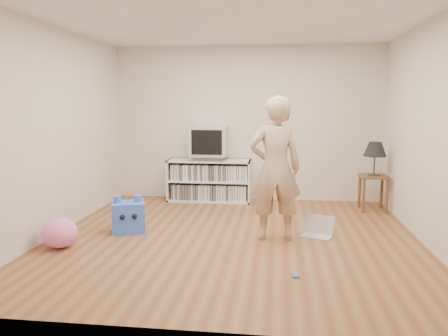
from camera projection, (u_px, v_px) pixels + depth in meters
name	position (u px, v px, depth m)	size (l,w,h in m)	color
ground	(234.00, 238.00, 5.39)	(4.50, 4.50, 0.00)	brown
walls	(234.00, 133.00, 5.20)	(4.52, 4.52, 2.60)	silver
ceiling	(234.00, 19.00, 5.00)	(4.50, 4.50, 0.01)	white
media_unit	(210.00, 180.00, 7.41)	(1.40, 0.45, 0.70)	white
dvd_deck	(209.00, 158.00, 7.34)	(0.45, 0.35, 0.07)	gray
crt_tv	(209.00, 141.00, 7.29)	(0.60, 0.53, 0.50)	#B0B0B5
side_table	(373.00, 184.00, 6.70)	(0.42, 0.42, 0.55)	brown
table_lamp	(375.00, 150.00, 6.63)	(0.34, 0.34, 0.52)	#333333
person	(275.00, 169.00, 5.23)	(0.63, 0.41, 1.73)	#CCAA8B
laptop	(318.00, 230.00, 5.47)	(0.44, 0.40, 0.25)	silver
playing_cards	(295.00, 276.00, 4.18)	(0.07, 0.09, 0.02)	#4955C3
plush_blue	(128.00, 216.00, 5.62)	(0.50, 0.44, 0.48)	#3363FF
plush_pink	(59.00, 233.00, 5.00)	(0.41, 0.41, 0.34)	#F976CE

